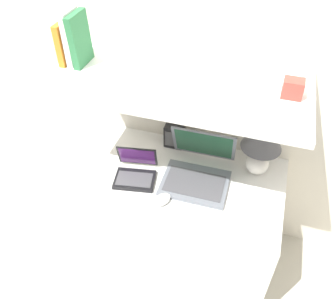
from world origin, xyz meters
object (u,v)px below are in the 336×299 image
at_px(laptop_small, 136,172).
at_px(book_orange, 66,42).
at_px(computer_mouse, 162,200).
at_px(book_green, 80,39).
at_px(book_white, 72,37).
at_px(shelf_gadget, 293,88).
at_px(router_box, 174,136).
at_px(table_lamp, 261,144).
at_px(laptop_large, 198,170).

distance_m(laptop_small, book_orange, 0.74).
bearing_deg(computer_mouse, book_green, 151.38).
height_order(book_white, shelf_gadget, book_white).
xyz_separation_m(book_orange, shelf_gadget, (1.05, 0.00, -0.06)).
bearing_deg(router_box, table_lamp, -8.32).
xyz_separation_m(router_box, book_white, (-0.45, -0.18, 0.62)).
height_order(book_orange, book_green, book_green).
distance_m(router_box, book_white, 0.78).
distance_m(table_lamp, book_orange, 1.09).
bearing_deg(laptop_small, laptop_large, 17.14).
relative_size(book_green, shelf_gadget, 2.88).
height_order(table_lamp, shelf_gadget, shelf_gadget).
bearing_deg(table_lamp, shelf_gadget, -56.07).
bearing_deg(book_white, router_box, 21.41).
height_order(book_green, shelf_gadget, book_green).
xyz_separation_m(computer_mouse, router_box, (-0.07, 0.44, 0.05)).
height_order(laptop_large, laptop_small, laptop_large).
xyz_separation_m(laptop_large, computer_mouse, (-0.13, -0.22, -0.03)).
bearing_deg(router_box, laptop_small, -111.31).
distance_m(table_lamp, laptop_large, 0.36).
bearing_deg(laptop_small, shelf_gadget, 11.25).
height_order(router_box, book_green, book_green).
relative_size(laptop_small, book_green, 1.01).
distance_m(book_white, shelf_gadget, 1.01).
relative_size(table_lamp, router_box, 2.15).
bearing_deg(laptop_large, shelf_gadget, 5.91).
xyz_separation_m(table_lamp, book_orange, (-0.98, -0.10, 0.47)).
height_order(book_orange, book_white, book_white).
distance_m(computer_mouse, shelf_gadget, 0.81).
relative_size(laptop_small, router_box, 1.73).
xyz_separation_m(laptop_large, book_green, (-0.61, 0.04, 0.64)).
relative_size(book_white, shelf_gadget, 2.96).
distance_m(laptop_large, book_white, 0.91).
bearing_deg(book_orange, router_box, 19.91).
bearing_deg(book_green, shelf_gadget, 0.00).
height_order(laptop_small, book_orange, book_orange).
relative_size(laptop_small, book_white, 0.98).
distance_m(laptop_large, computer_mouse, 0.26).
distance_m(laptop_large, book_green, 0.88).
relative_size(computer_mouse, book_orange, 0.65).
bearing_deg(laptop_large, router_box, 132.69).
relative_size(laptop_large, laptop_small, 1.52).
height_order(table_lamp, router_box, table_lamp).
bearing_deg(shelf_gadget, router_box, 162.62).
height_order(table_lamp, laptop_small, table_lamp).
bearing_deg(router_box, shelf_gadget, -17.38).
distance_m(laptop_small, book_green, 0.72).
bearing_deg(laptop_large, book_orange, 176.83).
bearing_deg(laptop_large, table_lamp, 25.64).
relative_size(computer_mouse, router_box, 0.90).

